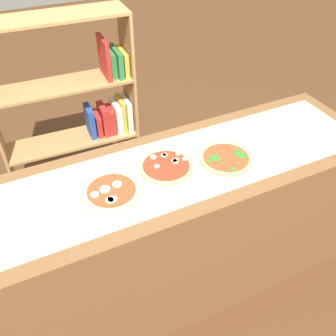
% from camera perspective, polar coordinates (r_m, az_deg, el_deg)
% --- Properties ---
extents(ground_plane, '(12.00, 12.00, 0.00)m').
position_cam_1_polar(ground_plane, '(2.41, 0.00, -16.91)').
color(ground_plane, '#4C2D19').
extents(counter, '(2.20, 0.62, 0.90)m').
position_cam_1_polar(counter, '(2.05, 0.00, -10.06)').
color(counter, brown).
rests_on(counter, ground_plane).
extents(parchment_paper, '(2.05, 0.48, 0.00)m').
position_cam_1_polar(parchment_paper, '(1.73, 0.00, -0.48)').
color(parchment_paper, tan).
rests_on(parchment_paper, counter).
extents(pizza_mozzarella_0, '(0.25, 0.25, 0.02)m').
position_cam_1_polar(pizza_mozzarella_0, '(1.63, -8.67, -3.59)').
color(pizza_mozzarella_0, '#E5C17F').
rests_on(pizza_mozzarella_0, parchment_paper).
extents(pizza_mushroom_1, '(0.25, 0.25, 0.03)m').
position_cam_1_polar(pizza_mushroom_1, '(1.74, -0.28, 0.22)').
color(pizza_mushroom_1, '#DBB26B').
rests_on(pizza_mushroom_1, parchment_paper).
extents(pizza_spinach_2, '(0.25, 0.25, 0.03)m').
position_cam_1_polar(pizza_spinach_2, '(1.81, 8.91, 1.43)').
color(pizza_spinach_2, '#DBB26B').
rests_on(pizza_spinach_2, parchment_paper).
extents(bookshelf, '(0.95, 0.31, 1.32)m').
position_cam_1_polar(bookshelf, '(2.71, -12.50, 7.96)').
color(bookshelf, '#A87A47').
rests_on(bookshelf, ground_plane).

